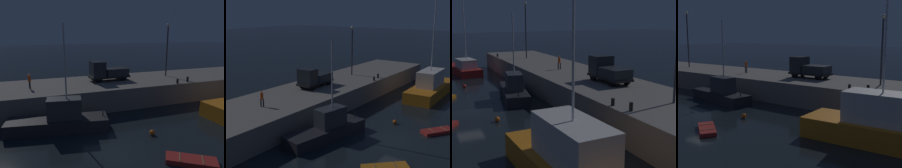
{
  "view_description": "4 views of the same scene",
  "coord_description": "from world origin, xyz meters",
  "views": [
    {
      "loc": [
        -5.46,
        -14.14,
        8.87
      ],
      "look_at": [
        4.47,
        12.31,
        2.34
      ],
      "focal_mm": 35.87,
      "sensor_mm": 36.0,
      "label": 1
    },
    {
      "loc": [
        -25.75,
        -11.98,
        12.66
      ],
      "look_at": [
        5.93,
        10.82,
        3.0
      ],
      "focal_mm": 48.91,
      "sensor_mm": 36.0,
      "label": 2
    },
    {
      "loc": [
        32.21,
        -5.08,
        9.3
      ],
      "look_at": [
        3.07,
        8.96,
        2.58
      ],
      "focal_mm": 52.57,
      "sensor_mm": 36.0,
      "label": 3
    },
    {
      "loc": [
        25.26,
        -19.69,
        8.26
      ],
      "look_at": [
        4.41,
        9.22,
        2.39
      ],
      "focal_mm": 50.51,
      "sensor_mm": 36.0,
      "label": 4
    }
  ],
  "objects": [
    {
      "name": "dinghy_red_small",
      "position": [
        4.59,
        -3.04,
        0.18
      ],
      "size": [
        3.57,
        3.07,
        0.39
      ],
      "color": "#B22823",
      "rests_on": "ground"
    },
    {
      "name": "mooring_buoy_mid",
      "position": [
        4.3,
        1.72,
        0.24
      ],
      "size": [
        0.48,
        0.48,
        0.48
      ],
      "primitive_type": "sphere",
      "color": "orange",
      "rests_on": "ground"
    },
    {
      "name": "fishing_boat_blue",
      "position": [
        17.94,
        2.48,
        1.4
      ],
      "size": [
        12.9,
        4.21,
        14.04
      ],
      "color": "orange",
      "rests_on": "ground"
    },
    {
      "name": "dockworker",
      "position": [
        -5.53,
        12.42,
        3.6
      ],
      "size": [
        0.37,
        0.47,
        1.77
      ],
      "color": "black",
      "rests_on": "pier_quay"
    },
    {
      "name": "utility_truck",
      "position": [
        4.16,
        13.45,
        3.82
      ],
      "size": [
        5.32,
        2.25,
        2.63
      ],
      "color": "black",
      "rests_on": "pier_quay"
    },
    {
      "name": "ground_plane",
      "position": [
        0.0,
        0.0,
        0.0
      ],
      "size": [
        320.0,
        320.0,
        0.0
      ],
      "primitive_type": "plane",
      "color": "black"
    },
    {
      "name": "fishing_trawler_red",
      "position": [
        -3.18,
        5.59,
        1.01
      ],
      "size": [
        9.36,
        4.04,
        9.65
      ],
      "color": "#232328",
      "rests_on": "ground"
    },
    {
      "name": "pier_quay",
      "position": [
        0.0,
        12.95,
        1.3
      ],
      "size": [
        57.97,
        9.22,
        2.59
      ],
      "color": "gray",
      "rests_on": "ground"
    },
    {
      "name": "lamp_post_east",
      "position": [
        13.46,
        13.58,
        7.02
      ],
      "size": [
        0.44,
        0.44,
        7.54
      ],
      "color": "#38383D",
      "rests_on": "pier_quay"
    },
    {
      "name": "bollard_west",
      "position": [
        13.83,
        9.14,
        2.91
      ],
      "size": [
        0.28,
        0.28,
        0.64
      ],
      "primitive_type": "cylinder",
      "color": "black",
      "rests_on": "pier_quay"
    },
    {
      "name": "bollard_central",
      "position": [
        12.02,
        8.8,
        2.87
      ],
      "size": [
        0.28,
        0.28,
        0.57
      ],
      "primitive_type": "cylinder",
      "color": "black",
      "rests_on": "pier_quay"
    }
  ]
}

